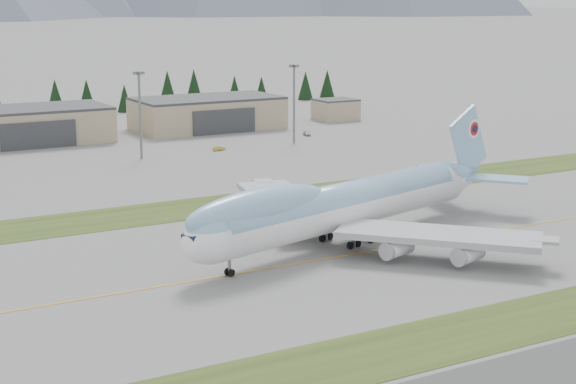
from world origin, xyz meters
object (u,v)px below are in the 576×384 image
boeing_747_freighter (343,205)px  hangar_center (28,125)px  hangar_right (208,113)px  service_vehicle_c (307,136)px  service_vehicle_b (219,150)px

boeing_747_freighter → hangar_center: (-21.87, 143.07, -1.78)m
hangar_right → service_vehicle_c: bearing=-53.8°
hangar_right → boeing_747_freighter: bearing=-104.9°
service_vehicle_c → boeing_747_freighter: bearing=-103.1°
hangar_center → service_vehicle_b: bearing=-42.9°
hangar_center → service_vehicle_c: (81.57, -29.45, -5.39)m
service_vehicle_c → hangar_right: bearing=140.8°
hangar_center → service_vehicle_b: size_ratio=12.24×
boeing_747_freighter → hangar_center: bearing=83.1°
hangar_center → hangar_right: bearing=0.0°
boeing_747_freighter → hangar_right: bearing=59.5°
hangar_right → service_vehicle_b: bearing=-110.1°
hangar_center → hangar_right: 60.00m
boeing_747_freighter → hangar_right: 148.07m
service_vehicle_b → service_vehicle_c: service_vehicle_b is taller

